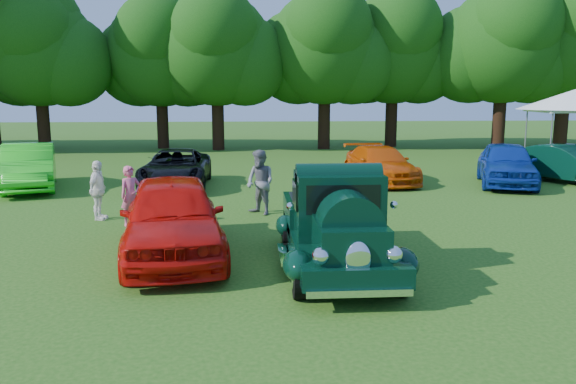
{
  "coord_description": "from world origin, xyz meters",
  "views": [
    {
      "loc": [
        -1.62,
        -11.31,
        3.34
      ],
      "look_at": [
        -0.71,
        1.55,
        1.1
      ],
      "focal_mm": 35.0,
      "sensor_mm": 36.0,
      "label": 1
    }
  ],
  "objects": [
    {
      "name": "back_car_green",
      "position": [
        10.6,
        9.35,
        0.72
      ],
      "size": [
        3.33,
        4.56,
        1.43
      ],
      "primitive_type": "imported",
      "rotation": [
        0.0,
        0.0,
        0.47
      ],
      "color": "black",
      "rests_on": "ground"
    },
    {
      "name": "back_car_blue",
      "position": [
        7.96,
        8.81,
        0.81
      ],
      "size": [
        3.34,
        5.09,
        1.61
      ],
      "primitive_type": "imported",
      "rotation": [
        0.0,
        0.0,
        -0.33
      ],
      "color": "navy",
      "rests_on": "ground"
    },
    {
      "name": "spectator_white",
      "position": [
        -5.68,
        3.85,
        0.81
      ],
      "size": [
        0.51,
        0.99,
        1.61
      ],
      "primitive_type": "imported",
      "rotation": [
        0.0,
        0.0,
        1.45
      ],
      "color": "white",
      "rests_on": "ground"
    },
    {
      "name": "tree_line",
      "position": [
        -4.07,
        23.28,
        6.85
      ],
      "size": [
        64.02,
        9.66,
        12.45
      ],
      "color": "#311B10",
      "rests_on": "ground"
    },
    {
      "name": "hero_pickup",
      "position": [
        0.05,
        -0.82,
        0.82
      ],
      "size": [
        2.26,
        4.86,
        1.9
      ],
      "color": "black",
      "rests_on": "ground"
    },
    {
      "name": "back_car_lime",
      "position": [
        -9.46,
        9.15,
        0.81
      ],
      "size": [
        3.13,
        5.19,
        1.61
      ],
      "primitive_type": "imported",
      "rotation": [
        0.0,
        0.0,
        0.31
      ],
      "color": "#22D71C",
      "rests_on": "ground"
    },
    {
      "name": "back_car_black",
      "position": [
        -4.27,
        9.2,
        0.69
      ],
      "size": [
        2.28,
        4.95,
        1.37
      ],
      "primitive_type": "imported",
      "rotation": [
        0.0,
        0.0,
        0.0
      ],
      "color": "black",
      "rests_on": "ground"
    },
    {
      "name": "canopy_tent",
      "position": [
        12.44,
        12.22,
        3.11
      ],
      "size": [
        5.37,
        5.37,
        3.58
      ],
      "rotation": [
        0.0,
        0.0,
        -0.13
      ],
      "color": "white",
      "rests_on": "ground"
    },
    {
      "name": "back_car_orange",
      "position": [
        3.44,
        9.89,
        0.68
      ],
      "size": [
        2.45,
        4.91,
        1.37
      ],
      "primitive_type": "imported",
      "rotation": [
        0.0,
        0.0,
        0.11
      ],
      "color": "#D24C07",
      "rests_on": "ground"
    },
    {
      "name": "spectator_pink",
      "position": [
        -4.66,
        3.11,
        0.78
      ],
      "size": [
        0.68,
        0.64,
        1.55
      ],
      "primitive_type": "imported",
      "rotation": [
        0.0,
        0.0,
        0.66
      ],
      "color": "#DE5B7F",
      "rests_on": "ground"
    },
    {
      "name": "ground",
      "position": [
        0.0,
        0.0,
        0.0
      ],
      "size": [
        120.0,
        120.0,
        0.0
      ],
      "primitive_type": "plane",
      "color": "#205413",
      "rests_on": "ground"
    },
    {
      "name": "red_convertible",
      "position": [
        -3.21,
        0.17,
        0.84
      ],
      "size": [
        2.68,
        5.19,
        1.69
      ],
      "primitive_type": "imported",
      "rotation": [
        0.0,
        0.0,
        0.14
      ],
      "color": "red",
      "rests_on": "ground"
    },
    {
      "name": "spectator_grey",
      "position": [
        -1.31,
        4.24,
        0.91
      ],
      "size": [
        1.1,
        1.12,
        1.83
      ],
      "primitive_type": "imported",
      "rotation": [
        0.0,
        0.0,
        -0.86
      ],
      "color": "slate",
      "rests_on": "ground"
    }
  ]
}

